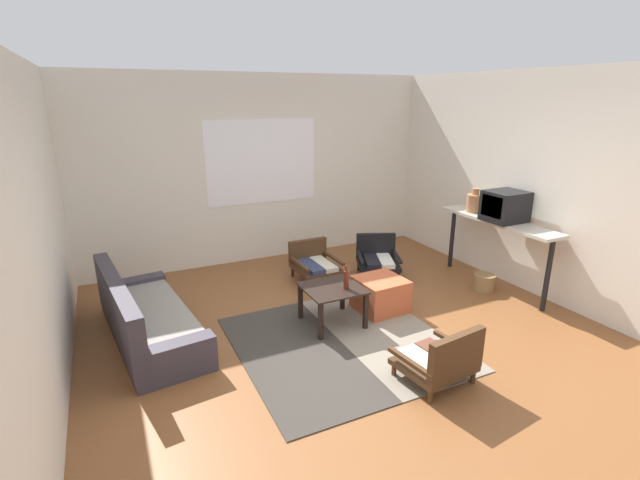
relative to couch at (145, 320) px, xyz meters
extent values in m
plane|color=brown|center=(1.92, -1.17, -0.21)|extent=(7.80, 7.80, 0.00)
cube|color=silver|center=(1.92, 1.89, 1.14)|extent=(5.60, 0.12, 2.70)
cube|color=white|center=(1.92, 1.82, 1.26)|extent=(1.65, 0.01, 1.20)
cube|color=silver|center=(4.58, -0.87, 1.14)|extent=(0.12, 6.60, 2.70)
cube|color=silver|center=(-0.74, -0.87, 1.14)|extent=(0.12, 6.60, 2.70)
cube|color=#38332D|center=(1.26, -0.95, -0.21)|extent=(1.01, 2.08, 0.01)
cube|color=gray|center=(2.27, -0.95, -0.21)|extent=(1.01, 2.08, 0.01)
cube|color=#38333D|center=(0.07, 0.01, -0.11)|extent=(0.93, 1.96, 0.20)
cube|color=gray|center=(0.10, 0.01, 0.04)|extent=(0.81, 1.77, 0.10)
cube|color=#38333D|center=(-0.22, -0.03, 0.19)|extent=(0.37, 1.89, 0.59)
cube|color=#38333D|center=(-0.03, 0.85, -0.04)|extent=(0.72, 0.26, 0.35)
cube|color=#38333D|center=(0.17, -0.84, -0.04)|extent=(0.72, 0.26, 0.35)
cube|color=black|center=(1.87, -0.54, 0.21)|extent=(0.61, 0.60, 0.02)
cube|color=black|center=(1.60, -0.28, -0.01)|extent=(0.04, 0.04, 0.41)
cube|color=black|center=(2.13, -0.28, -0.01)|extent=(0.04, 0.04, 0.41)
cube|color=black|center=(1.60, -0.79, -0.01)|extent=(0.04, 0.04, 0.41)
cube|color=black|center=(2.13, -0.79, -0.01)|extent=(0.04, 0.04, 0.41)
cylinder|color=#472D19|center=(2.47, 0.39, -0.14)|extent=(0.04, 0.04, 0.14)
cylinder|color=#472D19|center=(2.00, 0.39, -0.14)|extent=(0.04, 0.04, 0.14)
cylinder|color=#472D19|center=(2.47, 0.92, -0.14)|extent=(0.04, 0.04, 0.14)
cylinder|color=#472D19|center=(2.00, 0.92, -0.14)|extent=(0.04, 0.04, 0.14)
cube|color=#472D19|center=(2.24, 0.66, -0.04)|extent=(0.55, 0.61, 0.05)
cube|color=beige|center=(2.33, 0.64, 0.01)|extent=(0.18, 0.55, 0.06)
cube|color=#2D3856|center=(2.14, 0.64, 0.01)|extent=(0.18, 0.55, 0.06)
cube|color=#472D19|center=(2.24, 0.93, 0.13)|extent=(0.55, 0.07, 0.30)
cube|color=#472D19|center=(2.49, 0.66, 0.07)|extent=(0.05, 0.61, 0.04)
cube|color=#472D19|center=(1.98, 0.66, 0.07)|extent=(0.05, 0.61, 0.04)
cylinder|color=#472D19|center=(1.92, -1.64, -0.15)|extent=(0.04, 0.04, 0.12)
cylinder|color=#472D19|center=(2.43, -1.58, -0.15)|extent=(0.04, 0.04, 0.12)
cylinder|color=#472D19|center=(1.97, -2.08, -0.15)|extent=(0.04, 0.04, 0.12)
cylinder|color=#472D19|center=(2.48, -2.02, -0.15)|extent=(0.04, 0.04, 0.12)
cube|color=#472D19|center=(2.20, -1.83, -0.07)|extent=(0.65, 0.59, 0.05)
cube|color=beige|center=(2.09, -1.82, -0.01)|extent=(0.25, 0.49, 0.06)
cube|color=brown|center=(2.30, -1.80, -0.01)|extent=(0.25, 0.49, 0.06)
cube|color=#472D19|center=(2.23, -2.06, 0.15)|extent=(0.60, 0.14, 0.37)
cube|color=#472D19|center=(1.92, -1.86, 0.05)|extent=(0.11, 0.53, 0.04)
cube|color=#472D19|center=(2.47, -1.80, 0.05)|extent=(0.11, 0.53, 0.04)
cylinder|color=black|center=(3.18, 0.10, -0.14)|extent=(0.04, 0.04, 0.15)
cylinder|color=black|center=(2.76, 0.29, -0.14)|extent=(0.04, 0.04, 0.15)
cylinder|color=black|center=(3.37, 0.54, -0.14)|extent=(0.04, 0.04, 0.15)
cylinder|color=black|center=(2.94, 0.72, -0.14)|extent=(0.04, 0.04, 0.15)
cube|color=black|center=(3.06, 0.41, -0.03)|extent=(0.72, 0.73, 0.05)
cube|color=silver|center=(3.14, 0.36, 0.02)|extent=(0.36, 0.53, 0.06)
cube|color=black|center=(2.97, 0.43, 0.02)|extent=(0.36, 0.53, 0.06)
cube|color=black|center=(3.16, 0.64, 0.16)|extent=(0.53, 0.28, 0.34)
cube|color=black|center=(3.30, 0.31, 0.08)|extent=(0.26, 0.53, 0.04)
cube|color=black|center=(2.83, 0.51, 0.08)|extent=(0.26, 0.53, 0.04)
cube|color=#BC5633|center=(2.52, -0.48, -0.02)|extent=(0.54, 0.54, 0.39)
cube|color=beige|center=(4.23, -0.51, 0.67)|extent=(0.36, 1.71, 0.04)
cylinder|color=black|center=(4.23, -1.31, 0.22)|extent=(0.06, 0.06, 0.86)
cylinder|color=black|center=(4.23, 0.28, 0.22)|extent=(0.06, 0.06, 0.86)
cube|color=black|center=(4.23, -0.59, 0.88)|extent=(0.46, 0.41, 0.37)
cube|color=black|center=(4.00, -0.59, 0.90)|extent=(0.01, 0.32, 0.26)
cylinder|color=#A87047|center=(4.23, -0.08, 0.81)|extent=(0.21, 0.21, 0.23)
cylinder|color=#A87047|center=(4.23, -0.08, 0.97)|extent=(0.09, 0.09, 0.09)
cylinder|color=#5B2319|center=(1.98, -0.63, 0.32)|extent=(0.06, 0.06, 0.20)
cylinder|color=#5B2319|center=(1.98, -0.63, 0.45)|extent=(0.03, 0.03, 0.06)
cylinder|color=olive|center=(4.03, -0.58, -0.11)|extent=(0.27, 0.27, 0.22)
camera|label=1|loc=(-0.19, -4.49, 2.17)|focal=25.42mm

